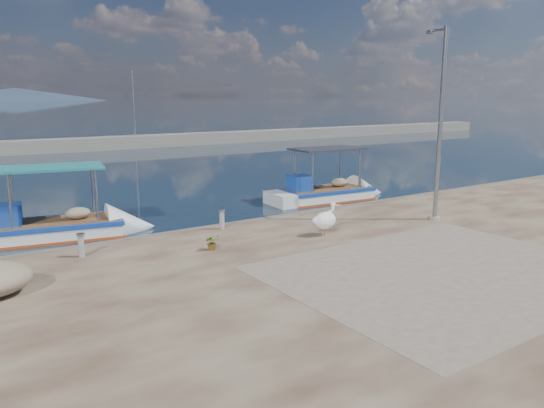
{
  "coord_description": "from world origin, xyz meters",
  "views": [
    {
      "loc": [
        -10.36,
        -11.53,
        5.08
      ],
      "look_at": [
        0.0,
        3.8,
        1.3
      ],
      "focal_mm": 35.0,
      "sensor_mm": 36.0,
      "label": 1
    }
  ],
  "objects_px": {
    "bollard_near": "(222,219)",
    "pelican": "(325,220)",
    "boat_left": "(55,231)",
    "lamp_post": "(439,132)",
    "boat_right": "(325,196)"
  },
  "relations": [
    {
      "from": "bollard_near",
      "to": "pelican",
      "type": "bearing_deg",
      "value": -47.24
    },
    {
      "from": "boat_left",
      "to": "bollard_near",
      "type": "relative_size",
      "value": 9.55
    },
    {
      "from": "boat_left",
      "to": "pelican",
      "type": "distance_m",
      "value": 9.87
    },
    {
      "from": "boat_left",
      "to": "lamp_post",
      "type": "relative_size",
      "value": 0.95
    },
    {
      "from": "boat_left",
      "to": "bollard_near",
      "type": "height_order",
      "value": "boat_left"
    },
    {
      "from": "boat_right",
      "to": "lamp_post",
      "type": "bearing_deg",
      "value": -90.26
    },
    {
      "from": "boat_left",
      "to": "lamp_post",
      "type": "bearing_deg",
      "value": -20.01
    },
    {
      "from": "boat_right",
      "to": "lamp_post",
      "type": "relative_size",
      "value": 0.92
    },
    {
      "from": "lamp_post",
      "to": "bollard_near",
      "type": "relative_size",
      "value": 10.07
    },
    {
      "from": "boat_left",
      "to": "boat_right",
      "type": "bearing_deg",
      "value": 10.35
    },
    {
      "from": "boat_right",
      "to": "pelican",
      "type": "distance_m",
      "value": 8.69
    },
    {
      "from": "lamp_post",
      "to": "boat_left",
      "type": "bearing_deg",
      "value": 149.34
    },
    {
      "from": "boat_right",
      "to": "pelican",
      "type": "bearing_deg",
      "value": -125.27
    },
    {
      "from": "boat_left",
      "to": "boat_right",
      "type": "xyz_separation_m",
      "value": [
        12.73,
        -0.07,
        -0.0
      ]
    },
    {
      "from": "boat_right",
      "to": "pelican",
      "type": "height_order",
      "value": "boat_right"
    }
  ]
}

